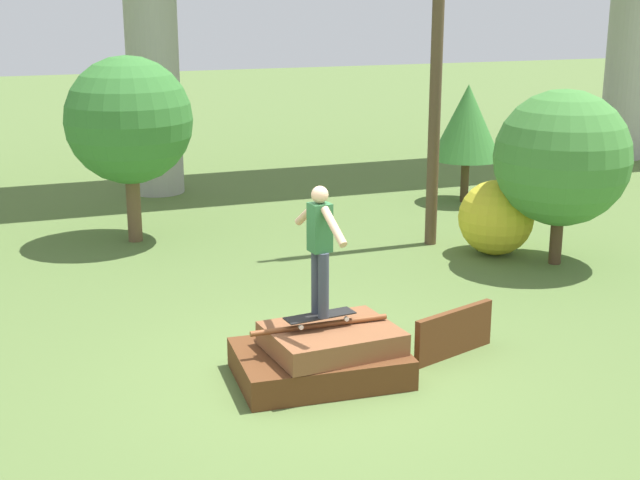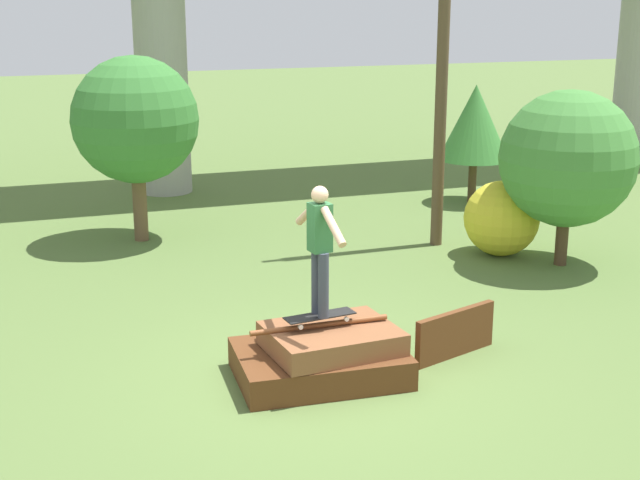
# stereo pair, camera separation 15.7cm
# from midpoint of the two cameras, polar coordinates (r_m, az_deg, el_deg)

# --- Properties ---
(ground_plane) EXTENTS (80.00, 80.00, 0.00)m
(ground_plane) POSITION_cam_midpoint_polar(r_m,az_deg,el_deg) (10.23, 0.43, -8.77)
(ground_plane) COLOR #567038
(scrap_pile) EXTENTS (1.94, 1.41, 0.66)m
(scrap_pile) POSITION_cam_midpoint_polar(r_m,az_deg,el_deg) (10.12, 0.68, -7.40)
(scrap_pile) COLOR #5B3319
(scrap_pile) RESTS_ON ground_plane
(scrap_plank_loose) EXTENTS (1.21, 0.49, 0.57)m
(scrap_plank_loose) POSITION_cam_midpoint_polar(r_m,az_deg,el_deg) (10.82, 9.06, -5.93)
(scrap_plank_loose) COLOR #5B3319
(scrap_plank_loose) RESTS_ON ground_plane
(skateboard) EXTENTS (0.83, 0.33, 0.09)m
(skateboard) POSITION_cam_midpoint_polar(r_m,az_deg,el_deg) (9.95, 0.45, -4.90)
(skateboard) COLOR black
(skateboard) RESTS_ON scrap_pile
(skater) EXTENTS (0.24, 1.13, 1.47)m
(skater) POSITION_cam_midpoint_polar(r_m,az_deg,el_deg) (9.68, 0.46, -0.17)
(skater) COLOR #383D4C
(skater) RESTS_ON skateboard
(utility_pole) EXTENTS (1.30, 0.20, 7.22)m
(utility_pole) POSITION_cam_midpoint_polar(r_m,az_deg,el_deg) (14.98, 8.24, 13.61)
(utility_pole) COLOR brown
(utility_pole) RESTS_ON ground_plane
(tree_behind_left) EXTENTS (2.16, 2.16, 3.20)m
(tree_behind_left) POSITION_cam_midpoint_polar(r_m,az_deg,el_deg) (15.55, -11.46, 7.52)
(tree_behind_left) COLOR brown
(tree_behind_left) RESTS_ON ground_plane
(tree_behind_right) EXTENTS (2.14, 2.14, 2.79)m
(tree_behind_right) POSITION_cam_midpoint_polar(r_m,az_deg,el_deg) (14.41, 15.89, 5.02)
(tree_behind_right) COLOR #4C3823
(tree_behind_right) RESTS_ON ground_plane
(tree_mid_back) EXTENTS (1.45, 1.45, 2.42)m
(tree_mid_back) POSITION_cam_midpoint_polar(r_m,az_deg,el_deg) (18.46, 10.13, 7.39)
(tree_mid_back) COLOR #4C3823
(tree_mid_back) RESTS_ON ground_plane
(bush_yellow_flowering) EXTENTS (1.24, 1.24, 1.24)m
(bush_yellow_flowering) POSITION_cam_midpoint_polar(r_m,az_deg,el_deg) (14.96, 11.84, 1.36)
(bush_yellow_flowering) COLOR gold
(bush_yellow_flowering) RESTS_ON ground_plane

